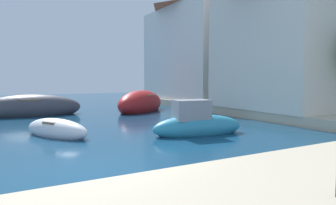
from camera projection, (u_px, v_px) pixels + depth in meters
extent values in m
plane|color=navy|center=(99.00, 172.00, 7.33)|extent=(80.00, 80.00, 0.00)
cube|color=beige|center=(279.00, 111.00, 18.80)|extent=(6.00, 32.00, 0.50)
ellipsoid|color=#3F3F47|center=(31.00, 108.00, 18.42)|extent=(5.95, 1.90, 1.66)
cube|color=brown|center=(30.00, 99.00, 18.38)|extent=(1.20, 1.49, 0.08)
ellipsoid|color=white|center=(57.00, 130.00, 11.86)|extent=(2.46, 3.33, 0.90)
cube|color=brown|center=(56.00, 122.00, 11.84)|extent=(1.02, 0.96, 0.08)
ellipsoid|color=#B21E1E|center=(141.00, 104.00, 21.07)|extent=(5.26, 4.83, 1.85)
cube|color=brown|center=(141.00, 95.00, 21.02)|extent=(1.83, 1.92, 0.08)
ellipsoid|color=teal|center=(198.00, 127.00, 12.23)|extent=(3.95, 1.69, 1.04)
cube|color=gray|center=(191.00, 110.00, 12.06)|extent=(1.52, 1.03, 0.81)
cube|color=silver|center=(286.00, 51.00, 18.13)|extent=(6.15, 7.12, 6.76)
cube|color=white|center=(196.00, 54.00, 26.42)|extent=(5.50, 9.82, 7.71)
pyramid|color=#B25638|center=(197.00, 3.00, 26.09)|extent=(5.83, 10.41, 0.99)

